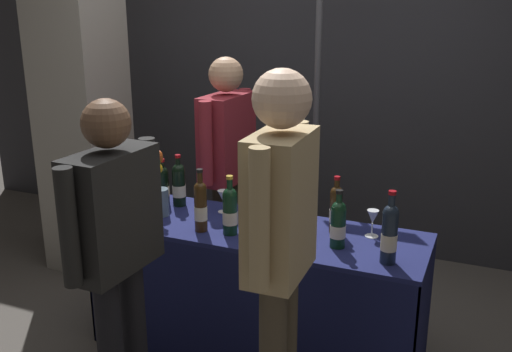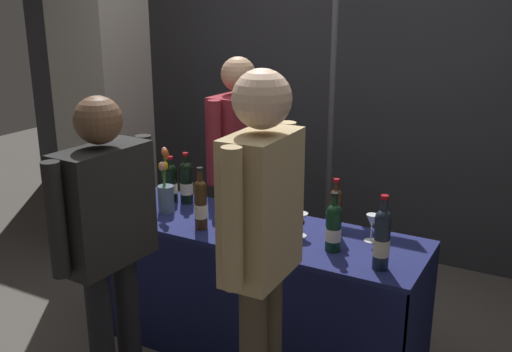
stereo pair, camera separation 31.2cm
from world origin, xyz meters
TOP-DOWN VIEW (x-y plane):
  - ground_plane at (0.00, 0.00)m, footprint 12.00×12.00m
  - back_partition at (0.00, 1.75)m, footprint 7.36×0.12m
  - concrete_pillar at (-1.64, 0.62)m, footprint 0.52×0.52m
  - tasting_table at (0.00, 0.00)m, footprint 1.88×0.61m
  - featured_wine_bottle at (0.48, -0.07)m, footprint 0.08×0.08m
  - display_bottle_0 at (0.18, -0.12)m, footprint 0.07×0.07m
  - display_bottle_1 at (-0.10, -0.13)m, footprint 0.08×0.08m
  - display_bottle_2 at (-0.57, 0.15)m, footprint 0.08×0.08m
  - display_bottle_3 at (-0.26, -0.15)m, footprint 0.07×0.07m
  - display_bottle_4 at (-0.81, -0.11)m, footprint 0.07×0.07m
  - display_bottle_5 at (-0.68, 0.14)m, footprint 0.08×0.08m
  - display_bottle_6 at (-0.05, 0.07)m, footprint 0.08×0.08m
  - display_bottle_7 at (0.76, -0.16)m, footprint 0.08×0.08m
  - display_bottle_8 at (0.42, 0.11)m, footprint 0.07×0.07m
  - wine_glass_near_vendor at (0.26, 0.01)m, footprint 0.08×0.08m
  - wine_glass_mid at (-0.27, 0.15)m, footprint 0.07×0.07m
  - wine_glass_near_taster at (0.62, 0.13)m, footprint 0.07×0.07m
  - flower_vase at (-0.59, -0.04)m, footprint 0.10×0.10m
  - vendor_presenter at (-0.47, 0.61)m, footprint 0.23×0.62m
  - taster_foreground_right at (0.38, -0.65)m, footprint 0.24×0.56m
  - taster_foreground_left at (-0.39, -0.75)m, footprint 0.24×0.63m
  - booth_signpost at (0.00, 1.07)m, footprint 0.51×0.04m

SIDE VIEW (x-z plane):
  - ground_plane at x=0.00m, z-range 0.00..0.00m
  - tasting_table at x=0.00m, z-range 0.14..0.91m
  - wine_glass_near_vendor at x=0.26m, z-range 0.80..0.93m
  - wine_glass_mid at x=-0.27m, z-range 0.80..0.94m
  - wine_glass_near_taster at x=0.62m, z-range 0.80..0.95m
  - display_bottle_5 at x=-0.68m, z-range 0.75..1.04m
  - flower_vase at x=-0.59m, z-range 0.71..1.09m
  - featured_wine_bottle at x=0.48m, z-range 0.75..1.06m
  - display_bottle_4 at x=-0.81m, z-range 0.75..1.06m
  - display_bottle_1 at x=-0.10m, z-range 0.75..1.07m
  - display_bottle_2 at x=-0.57m, z-range 0.75..1.07m
  - display_bottle_8 at x=0.42m, z-range 0.75..1.07m
  - display_bottle_0 at x=0.18m, z-range 0.75..1.07m
  - display_bottle_6 at x=-0.05m, z-range 0.75..1.08m
  - display_bottle_3 at x=-0.26m, z-range 0.75..1.10m
  - display_bottle_7 at x=0.76m, z-range 0.75..1.11m
  - taster_foreground_left at x=-0.39m, z-range 0.16..1.75m
  - vendor_presenter at x=-0.47m, z-range 0.17..1.80m
  - taster_foreground_right at x=0.38m, z-range 0.18..1.92m
  - booth_signpost at x=0.00m, z-range 0.26..2.49m
  - back_partition at x=0.00m, z-range 0.00..2.83m
  - concrete_pillar at x=-1.64m, z-range 0.00..3.26m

